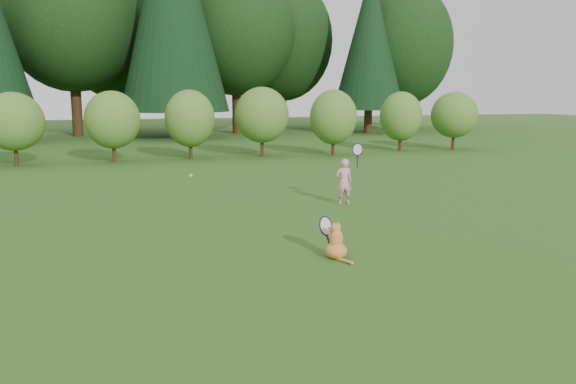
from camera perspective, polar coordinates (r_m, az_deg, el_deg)
name	(u,v)px	position (r m, az deg, el deg)	size (l,w,h in m)	color
ground	(291,241)	(9.57, 0.33, -4.98)	(100.00, 100.00, 0.00)	#224C15
shrub_row	(186,122)	(22.00, -10.34, 6.99)	(28.00, 3.00, 2.80)	#466C21
child	(344,181)	(12.68, 5.75, 1.17)	(0.58, 0.32, 1.55)	pink
cat	(336,239)	(8.57, 4.87, -4.81)	(0.43, 0.79, 0.76)	#C77226
tennis_ball	(191,176)	(10.22, -9.86, 1.66)	(0.06, 0.06, 0.06)	#BFDC19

